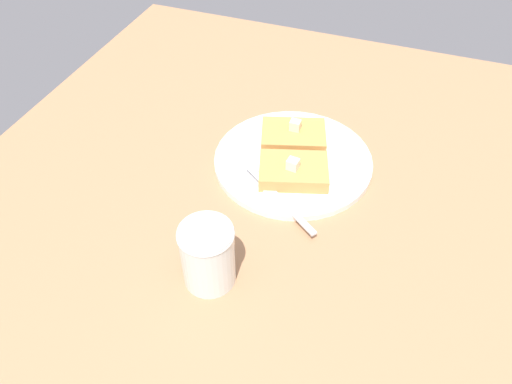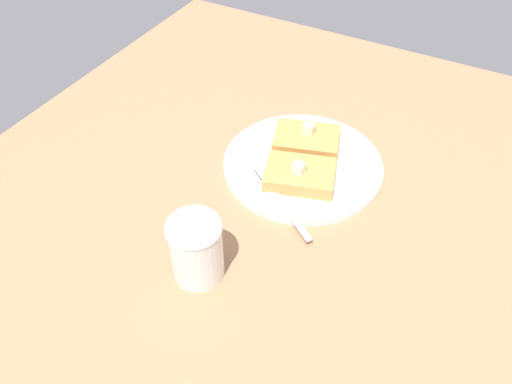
% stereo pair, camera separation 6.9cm
% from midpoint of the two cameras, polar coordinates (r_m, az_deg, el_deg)
% --- Properties ---
extents(table_surface, '(1.00, 1.00, 0.02)m').
position_cam_midpoint_polar(table_surface, '(0.76, 1.08, -0.61)').
color(table_surface, '#A47450').
rests_on(table_surface, ground).
extents(plate, '(0.25, 0.25, 0.01)m').
position_cam_midpoint_polar(plate, '(0.79, 1.78, 3.52)').
color(plate, white).
rests_on(plate, table_surface).
extents(toast_slice_left, '(0.10, 0.12, 0.02)m').
position_cam_midpoint_polar(toast_slice_left, '(0.75, 1.73, 2.29)').
color(toast_slice_left, '#CB8C49').
rests_on(toast_slice_left, plate).
extents(toast_slice_middle, '(0.10, 0.12, 0.02)m').
position_cam_midpoint_polar(toast_slice_middle, '(0.82, 1.88, 6.30)').
color(toast_slice_middle, '#C88F48').
rests_on(toast_slice_middle, plate).
extents(butter_pat_primary, '(0.02, 0.02, 0.02)m').
position_cam_midpoint_polar(butter_pat_primary, '(0.73, 1.46, 3.11)').
color(butter_pat_primary, '#F9EDCB').
rests_on(butter_pat_primary, toast_slice_left).
extents(butter_pat_secondary, '(0.02, 0.02, 0.02)m').
position_cam_midpoint_polar(butter_pat_secondary, '(0.81, 2.06, 7.53)').
color(butter_pat_secondary, beige).
rests_on(butter_pat_secondary, toast_slice_middle).
extents(fork, '(0.11, 0.14, 0.00)m').
position_cam_midpoint_polar(fork, '(0.73, -0.41, -0.49)').
color(fork, silver).
rests_on(fork, plate).
extents(syrup_jar, '(0.07, 0.07, 0.09)m').
position_cam_midpoint_polar(syrup_jar, '(0.62, -8.67, -7.60)').
color(syrup_jar, '#341806').
rests_on(syrup_jar, table_surface).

